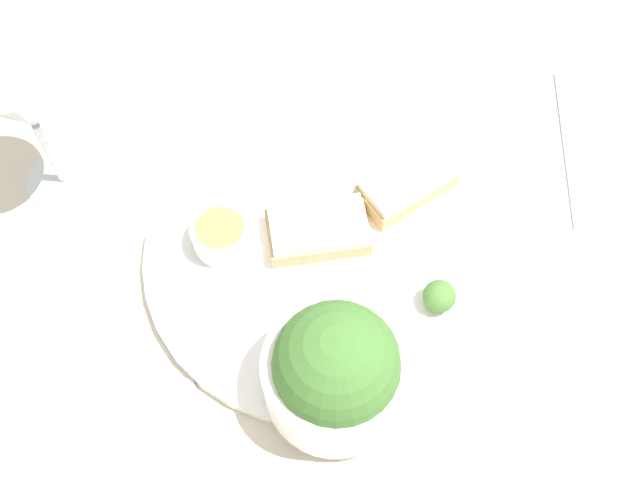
{
  "coord_description": "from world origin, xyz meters",
  "views": [
    {
      "loc": [
        -0.16,
        -0.3,
        0.66
      ],
      "look_at": [
        0.0,
        0.0,
        0.03
      ],
      "focal_mm": 45.0,
      "sensor_mm": 36.0,
      "label": 1
    }
  ],
  "objects": [
    {
      "name": "garnish",
      "position": [
        0.07,
        -0.09,
        0.03
      ],
      "size": [
        0.03,
        0.03,
        0.03
      ],
      "color": "#477533",
      "rests_on": "dinner_plate"
    },
    {
      "name": "ground_plane",
      "position": [
        0.0,
        0.0,
        0.0
      ],
      "size": [
        4.0,
        4.0,
        0.0
      ],
      "primitive_type": "plane",
      "color": "beige"
    },
    {
      "name": "cheese_toast_far",
      "position": [
        0.1,
        0.02,
        0.03
      ],
      "size": [
        0.09,
        0.05,
        0.03
      ],
      "color": "tan",
      "rests_on": "dinner_plate"
    },
    {
      "name": "fork",
      "position": [
        0.27,
        -0.01,
        0.0
      ],
      "size": [
        0.1,
        0.17,
        0.01
      ],
      "color": "silver",
      "rests_on": "ground_plane"
    },
    {
      "name": "wine_glass",
      "position": [
        -0.18,
        0.19,
        0.12
      ],
      "size": [
        0.09,
        0.09,
        0.17
      ],
      "color": "silver",
      "rests_on": "ground_plane"
    },
    {
      "name": "salad_bowl",
      "position": [
        -0.05,
        -0.12,
        0.06
      ],
      "size": [
        0.12,
        0.12,
        0.11
      ],
      "color": "white",
      "rests_on": "dinner_plate"
    },
    {
      "name": "dinner_plate",
      "position": [
        0.0,
        0.0,
        0.01
      ],
      "size": [
        0.32,
        0.32,
        0.01
      ],
      "color": "white",
      "rests_on": "ground_plane"
    },
    {
      "name": "cheese_toast_near",
      "position": [
        0.01,
        0.01,
        0.03
      ],
      "size": [
        0.1,
        0.08,
        0.03
      ],
      "color": "tan",
      "rests_on": "dinner_plate"
    },
    {
      "name": "sauce_ramekin",
      "position": [
        -0.07,
        0.05,
        0.03
      ],
      "size": [
        0.05,
        0.05,
        0.03
      ],
      "color": "white",
      "rests_on": "dinner_plate"
    }
  ]
}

